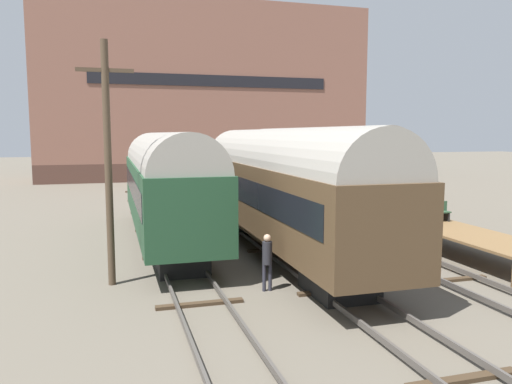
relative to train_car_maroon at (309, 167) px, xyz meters
name	(u,v)px	position (x,y,z in m)	size (l,w,h in m)	color
ground_plane	(302,268)	(-4.39, -10.09, -3.06)	(200.00, 200.00, 0.00)	#60594C
track_left	(185,274)	(-8.77, -10.09, -2.92)	(2.60, 60.00, 0.26)	#4C4742
track_middle	(302,265)	(-4.39, -10.09, -2.92)	(2.60, 60.00, 0.26)	#4C4742
track_right	(404,257)	(0.00, -10.09, -2.92)	(2.60, 60.00, 0.26)	#4C4742
train_car_maroon	(309,167)	(0.00, 0.00, 0.00)	(3.13, 18.18, 5.40)	black
train_car_green	(165,181)	(-8.77, -4.01, -0.18)	(3.02, 15.74, 5.10)	black
train_car_brown	(282,184)	(-4.39, -7.79, -0.10)	(3.13, 16.84, 5.24)	black
station_platform	(420,221)	(2.66, -7.22, -2.10)	(2.69, 14.39, 1.04)	brown
bench	(435,211)	(3.00, -7.85, -1.54)	(1.40, 0.40, 0.91)	#2D4C33
person_worker	(267,257)	(-6.45, -12.31, -1.94)	(0.32, 0.32, 1.86)	#282833
utility_pole	(108,160)	(-11.25, -10.21, 1.11)	(1.80, 0.24, 8.03)	#473828
warehouse_building	(204,94)	(-0.47, 31.00, 6.59)	(36.41, 10.21, 19.31)	#4F342A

